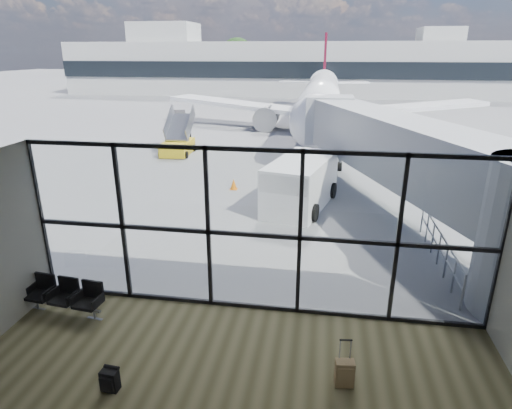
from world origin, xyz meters
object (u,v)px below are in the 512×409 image
(backpack, at_px, (110,380))
(mobile_stairs, at_px, (178,145))
(seating_row, at_px, (66,294))
(service_van, at_px, (300,183))
(belt_loader, at_px, (180,128))
(airliner, at_px, (321,98))
(suitcase, at_px, (344,373))

(backpack, height_order, mobile_stairs, mobile_stairs)
(seating_row, distance_m, service_van, 10.96)
(service_van, xyz_separation_m, belt_loader, (-10.90, 15.59, -0.48))
(airliner, relative_size, mobile_stairs, 9.25)
(service_van, distance_m, mobile_stairs, 12.82)
(service_van, bearing_deg, belt_loader, 138.80)
(backpack, bearing_deg, mobile_stairs, 109.24)
(seating_row, bearing_deg, backpack, -39.06)
(suitcase, height_order, service_van, service_van)
(mobile_stairs, bearing_deg, seating_row, -83.10)
(belt_loader, bearing_deg, service_van, -76.26)
(suitcase, bearing_deg, airliner, 84.83)
(seating_row, xyz_separation_m, belt_loader, (-5.24, 24.96, 0.09))
(seating_row, distance_m, backpack, 3.56)
(backpack, xyz_separation_m, service_van, (3.17, 11.88, 0.85))
(service_van, distance_m, belt_loader, 19.03)
(service_van, relative_size, belt_loader, 1.26)
(service_van, bearing_deg, suitcase, -67.70)
(suitcase, bearing_deg, belt_loader, 108.16)
(suitcase, distance_m, airliner, 33.24)
(mobile_stairs, bearing_deg, airliner, 51.05)
(seating_row, height_order, airliner, airliner)
(suitcase, distance_m, mobile_stairs, 22.77)
(backpack, distance_m, airliner, 34.33)
(airliner, height_order, service_van, airliner)
(suitcase, bearing_deg, seating_row, 160.44)
(backpack, xyz_separation_m, suitcase, (4.81, 0.91, 0.07))
(belt_loader, bearing_deg, mobile_stairs, -93.69)
(airliner, bearing_deg, suitcase, -87.88)
(seating_row, height_order, service_van, service_van)
(seating_row, bearing_deg, belt_loader, 108.07)
(seating_row, height_order, suitcase, suitcase)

